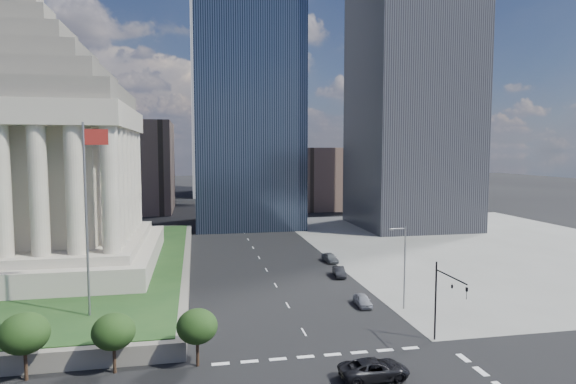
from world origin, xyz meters
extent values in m
plane|color=black|center=(0.00, 100.00, 0.00)|extent=(500.00, 500.00, 0.00)
cube|color=slate|center=(46.00, 60.00, 0.01)|extent=(68.00, 90.00, 0.03)
cylinder|color=slate|center=(-22.00, 24.00, 11.90)|extent=(0.24, 0.24, 20.00)
cube|color=maroon|center=(-20.80, 24.00, 20.40)|extent=(2.40, 0.05, 1.60)
cube|color=black|center=(2.00, 95.00, 30.00)|extent=(26.00, 26.00, 60.00)
cube|color=black|center=(42.00, 85.00, 50.00)|extent=(26.00, 28.00, 100.00)
cube|color=brown|center=(32.00, 130.00, 10.00)|extent=(20.00, 30.00, 20.00)
cube|color=brown|center=(-30.00, 130.00, 14.00)|extent=(24.00, 30.00, 28.00)
cylinder|color=black|center=(12.50, 15.50, 4.00)|extent=(0.18, 0.18, 8.00)
cylinder|color=black|center=(12.50, 12.75, 7.20)|extent=(0.14, 5.50, 0.14)
cube|color=black|center=(12.50, 10.00, 6.40)|extent=(0.30, 0.30, 1.10)
cylinder|color=slate|center=(13.50, 25.00, 5.00)|extent=(0.16, 0.16, 10.00)
cylinder|color=slate|center=(12.60, 25.00, 9.80)|extent=(1.80, 0.12, 0.12)
cube|color=slate|center=(11.70, 25.00, 9.70)|extent=(0.50, 0.22, 0.14)
imported|color=black|center=(3.46, 8.75, 0.83)|extent=(6.05, 2.98, 1.65)
imported|color=#97989F|center=(9.00, 27.00, 0.70)|extent=(1.89, 4.21, 1.41)
imported|color=black|center=(10.22, 40.81, 0.73)|extent=(2.11, 4.57, 1.45)
imported|color=#595C60|center=(11.50, 50.25, 0.78)|extent=(4.72, 2.17, 1.57)
camera|label=1|loc=(-10.95, -27.86, 18.99)|focal=30.00mm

